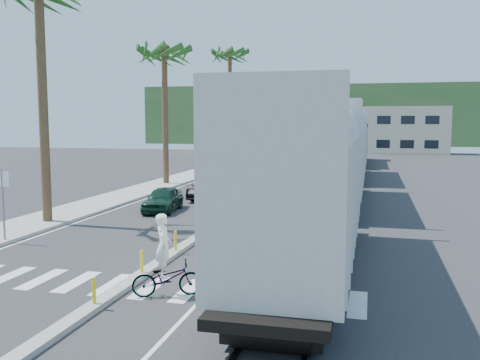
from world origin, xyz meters
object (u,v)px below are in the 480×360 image
object	(u,v)px
street_sign	(3,195)
cyclist	(167,271)
car_lead	(163,199)
car_second	(210,186)

from	to	relation	value
street_sign	cyclist	size ratio (longest dim) A/B	1.21
car_lead	car_second	bearing A→B (deg)	72.20
car_lead	car_second	world-z (taller)	car_second
cyclist	street_sign	bearing A→B (deg)	38.53
car_lead	cyclist	distance (m)	14.30
cyclist	car_lead	bearing A→B (deg)	-1.59
street_sign	car_second	distance (m)	14.56
car_lead	car_second	size ratio (longest dim) A/B	0.85
cyclist	car_second	bearing A→B (deg)	-10.69
street_sign	cyclist	bearing A→B (deg)	-27.53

